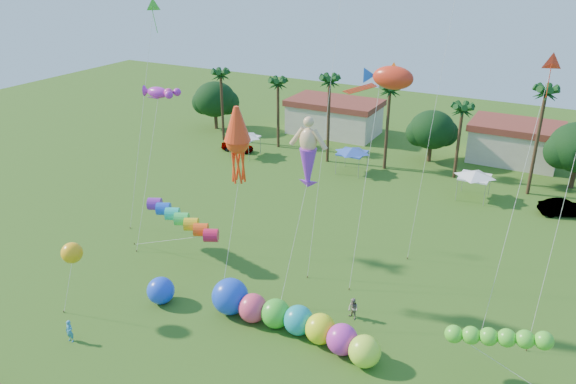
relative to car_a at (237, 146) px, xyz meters
The scene contains 18 objects.
tree_line 26.57m from the car_a, 15.45° to the left, with size 69.46×8.91×11.00m.
buildings_row 22.84m from the car_a, 34.82° to the left, with size 35.00×7.00×4.00m.
tent_row 15.96m from the car_a, ahead, with size 31.00×4.00×0.60m.
car_a is the anchor object (origin of this frame).
car_b 38.55m from the car_a, ahead, with size 1.61×4.62×1.52m, color #4C4C54.
spectator_a 39.12m from the car_a, 73.58° to the right, with size 0.58×0.38×1.59m, color teal.
spectator_b 37.50m from the car_a, 44.68° to the right, with size 0.79×0.62×1.63m, color gray.
caterpillar_inflatable 37.84m from the car_a, 52.12° to the right, with size 12.88×3.15×2.62m.
blue_ball 33.93m from the car_a, 66.64° to the right, with size 2.02×2.02×2.02m, color blue.
rainbow_tube 28.19m from the car_a, 64.69° to the right, with size 10.51×3.11×3.58m.
green_worm 44.54m from the car_a, 40.22° to the right, with size 9.93×2.83×3.55m.
orange_ball_kite 36.51m from the car_a, 74.93° to the right, with size 2.35×1.89×5.76m.
merman_kite 36.48m from the car_a, 48.89° to the right, with size 2.06×4.41×13.77m.
fish_kite 35.00m from the car_a, 35.55° to the right, with size 4.78×6.14×16.46m.
squid_kite 33.66m from the car_a, 56.42° to the right, with size 2.14×4.13×14.37m.
lobster_kite 26.61m from the car_a, 72.16° to the right, with size 3.61×5.06×13.85m.
delta_kite_red 44.37m from the car_a, 28.68° to the right, with size 1.76×5.19×18.30m.
delta_kite_green 27.38m from the car_a, 75.75° to the right, with size 2.52×4.43×20.30m.
Camera 1 is at (16.28, -20.49, 23.98)m, focal length 35.00 mm.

